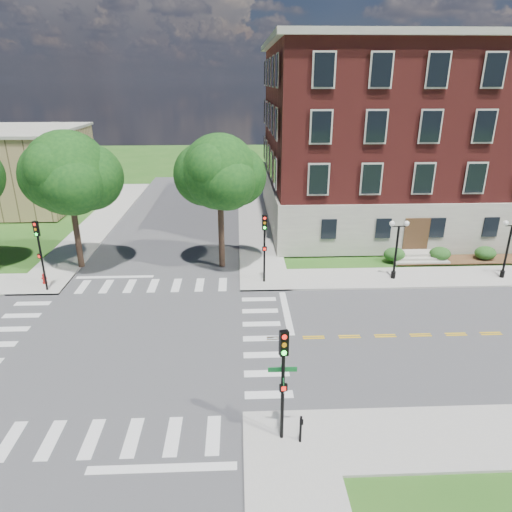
{
  "coord_description": "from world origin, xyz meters",
  "views": [
    {
      "loc": [
        5.91,
        -21.67,
        13.29
      ],
      "look_at": [
        6.99,
        4.36,
        3.2
      ],
      "focal_mm": 32.0,
      "sensor_mm": 36.0,
      "label": 1
    }
  ],
  "objects_px": {
    "traffic_signal_se": "(283,372)",
    "fire_hydrant": "(44,279)",
    "twin_lamp_east": "(508,245)",
    "twin_lamp_west": "(397,246)",
    "traffic_signal_nw": "(39,247)",
    "traffic_signal_ne": "(264,240)",
    "push_button_post": "(301,428)",
    "street_sign_pole": "(282,387)"
  },
  "relations": [
    {
      "from": "traffic_signal_se",
      "to": "twin_lamp_west",
      "type": "xyz_separation_m",
      "value": [
        9.38,
        15.13,
        -0.66
      ]
    },
    {
      "from": "traffic_signal_se",
      "to": "traffic_signal_ne",
      "type": "relative_size",
      "value": 1.0
    },
    {
      "from": "push_button_post",
      "to": "street_sign_pole",
      "type": "bearing_deg",
      "value": 142.84
    },
    {
      "from": "traffic_signal_nw",
      "to": "fire_hydrant",
      "type": "distance_m",
      "value": 2.98
    },
    {
      "from": "traffic_signal_ne",
      "to": "twin_lamp_east",
      "type": "distance_m",
      "value": 17.03
    },
    {
      "from": "street_sign_pole",
      "to": "traffic_signal_se",
      "type": "bearing_deg",
      "value": -91.97
    },
    {
      "from": "traffic_signal_se",
      "to": "push_button_post",
      "type": "bearing_deg",
      "value": -20.89
    },
    {
      "from": "twin_lamp_west",
      "to": "street_sign_pole",
      "type": "bearing_deg",
      "value": -122.23
    },
    {
      "from": "traffic_signal_se",
      "to": "traffic_signal_ne",
      "type": "distance_m",
      "value": 14.92
    },
    {
      "from": "twin_lamp_west",
      "to": "traffic_signal_ne",
      "type": "bearing_deg",
      "value": -178.68
    },
    {
      "from": "traffic_signal_se",
      "to": "twin_lamp_east",
      "type": "distance_m",
      "value": 22.8
    },
    {
      "from": "traffic_signal_nw",
      "to": "twin_lamp_east",
      "type": "relative_size",
      "value": 1.13
    },
    {
      "from": "traffic_signal_se",
      "to": "twin_lamp_west",
      "type": "height_order",
      "value": "traffic_signal_se"
    },
    {
      "from": "twin_lamp_west",
      "to": "twin_lamp_east",
      "type": "distance_m",
      "value": 7.82
    },
    {
      "from": "twin_lamp_west",
      "to": "push_button_post",
      "type": "bearing_deg",
      "value": -119.42
    },
    {
      "from": "traffic_signal_nw",
      "to": "twin_lamp_west",
      "type": "height_order",
      "value": "traffic_signal_nw"
    },
    {
      "from": "twin_lamp_east",
      "to": "twin_lamp_west",
      "type": "bearing_deg",
      "value": 178.77
    },
    {
      "from": "twin_lamp_east",
      "to": "fire_hydrant",
      "type": "xyz_separation_m",
      "value": [
        -32.22,
        0.27,
        -2.06
      ]
    },
    {
      "from": "traffic_signal_se",
      "to": "fire_hydrant",
      "type": "distance_m",
      "value": 21.56
    },
    {
      "from": "twin_lamp_west",
      "to": "twin_lamp_east",
      "type": "bearing_deg",
      "value": -1.23
    },
    {
      "from": "twin_lamp_east",
      "to": "traffic_signal_ne",
      "type": "bearing_deg",
      "value": -179.85
    },
    {
      "from": "traffic_signal_nw",
      "to": "twin_lamp_west",
      "type": "bearing_deg",
      "value": 2.36
    },
    {
      "from": "twin_lamp_east",
      "to": "push_button_post",
      "type": "bearing_deg",
      "value": -137.29
    },
    {
      "from": "traffic_signal_ne",
      "to": "fire_hydrant",
      "type": "bearing_deg",
      "value": 178.8
    },
    {
      "from": "traffic_signal_ne",
      "to": "traffic_signal_nw",
      "type": "relative_size",
      "value": 1.0
    },
    {
      "from": "traffic_signal_ne",
      "to": "fire_hydrant",
      "type": "xyz_separation_m",
      "value": [
        -15.2,
        0.32,
        -2.72
      ]
    },
    {
      "from": "twin_lamp_east",
      "to": "fire_hydrant",
      "type": "relative_size",
      "value": 5.64
    },
    {
      "from": "traffic_signal_ne",
      "to": "twin_lamp_east",
      "type": "height_order",
      "value": "traffic_signal_ne"
    },
    {
      "from": "traffic_signal_ne",
      "to": "twin_lamp_west",
      "type": "bearing_deg",
      "value": 1.32
    },
    {
      "from": "traffic_signal_se",
      "to": "traffic_signal_ne",
      "type": "xyz_separation_m",
      "value": [
        0.18,
        14.91,
        0.0
      ]
    },
    {
      "from": "twin_lamp_west",
      "to": "street_sign_pole",
      "type": "distance_m",
      "value": 17.58
    },
    {
      "from": "twin_lamp_east",
      "to": "street_sign_pole",
      "type": "relative_size",
      "value": 1.36
    },
    {
      "from": "traffic_signal_se",
      "to": "fire_hydrant",
      "type": "xyz_separation_m",
      "value": [
        -15.02,
        15.23,
        -2.72
      ]
    },
    {
      "from": "traffic_signal_ne",
      "to": "push_button_post",
      "type": "height_order",
      "value": "traffic_signal_ne"
    },
    {
      "from": "fire_hydrant",
      "to": "twin_lamp_west",
      "type": "bearing_deg",
      "value": -0.25
    },
    {
      "from": "push_button_post",
      "to": "fire_hydrant",
      "type": "bearing_deg",
      "value": 135.4
    },
    {
      "from": "push_button_post",
      "to": "twin_lamp_east",
      "type": "bearing_deg",
      "value": 42.71
    },
    {
      "from": "twin_lamp_east",
      "to": "push_button_post",
      "type": "distance_m",
      "value": 22.52
    },
    {
      "from": "street_sign_pole",
      "to": "push_button_post",
      "type": "height_order",
      "value": "street_sign_pole"
    },
    {
      "from": "traffic_signal_nw",
      "to": "twin_lamp_east",
      "type": "height_order",
      "value": "traffic_signal_nw"
    },
    {
      "from": "twin_lamp_west",
      "to": "street_sign_pole",
      "type": "height_order",
      "value": "twin_lamp_west"
    },
    {
      "from": "traffic_signal_nw",
      "to": "traffic_signal_ne",
      "type": "bearing_deg",
      "value": 3.01
    }
  ]
}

